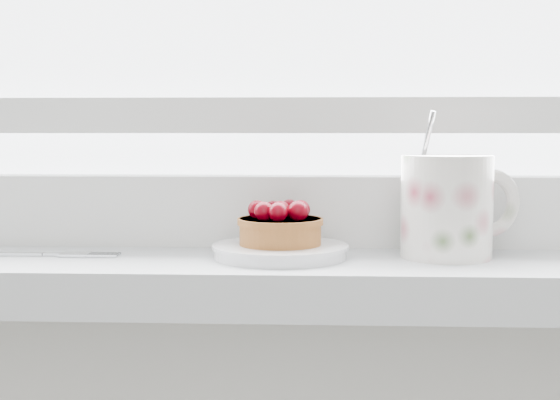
# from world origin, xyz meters

# --- Properties ---
(saucer) EXTENTS (0.12, 0.12, 0.01)m
(saucer) POSITION_xyz_m (0.00, 1.89, 0.95)
(saucer) COLOR white
(saucer) RESTS_ON windowsill
(raspberry_tart) EXTENTS (0.08, 0.08, 0.04)m
(raspberry_tart) POSITION_xyz_m (0.00, 1.89, 0.97)
(raspberry_tart) COLOR brown
(raspberry_tart) RESTS_ON saucer
(floral_mug) EXTENTS (0.13, 0.11, 0.13)m
(floral_mug) POSITION_xyz_m (0.16, 1.90, 0.99)
(floral_mug) COLOR white
(floral_mug) RESTS_ON windowsill
(fork) EXTENTS (0.17, 0.02, 0.00)m
(fork) POSITION_xyz_m (-0.23, 1.89, 0.94)
(fork) COLOR silver
(fork) RESTS_ON windowsill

